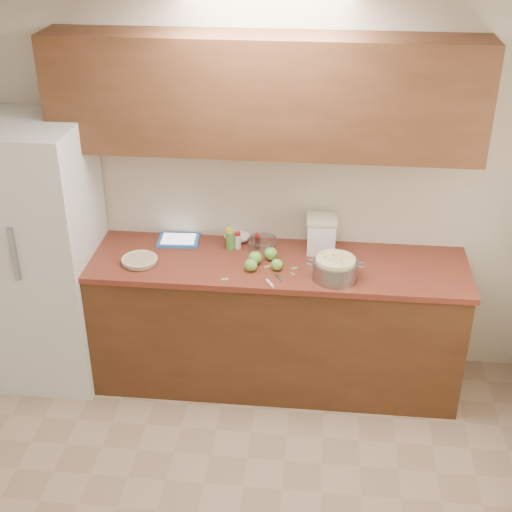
# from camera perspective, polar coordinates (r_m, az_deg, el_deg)

# --- Properties ---
(room_shell) EXTENTS (3.60, 3.60, 3.60)m
(room_shell) POSITION_cam_1_polar(r_m,az_deg,el_deg) (3.11, -2.29, -7.37)
(room_shell) COLOR tan
(room_shell) RESTS_ON ground
(counter_run) EXTENTS (2.64, 0.68, 0.92)m
(counter_run) POSITION_cam_1_polar(r_m,az_deg,el_deg) (4.79, 0.35, -5.19)
(counter_run) COLOR #532F17
(counter_run) RESTS_ON ground
(upper_cabinets) EXTENTS (2.60, 0.34, 0.70)m
(upper_cabinets) POSITION_cam_1_polar(r_m,az_deg,el_deg) (4.30, 0.62, 12.74)
(upper_cabinets) COLOR brown
(upper_cabinets) RESTS_ON room_shell
(fridge) EXTENTS (0.70, 0.70, 1.80)m
(fridge) POSITION_cam_1_polar(r_m,az_deg,el_deg) (4.87, -16.80, 0.08)
(fridge) COLOR silver
(fridge) RESTS_ON ground
(pie) EXTENTS (0.24, 0.24, 0.04)m
(pie) POSITION_cam_1_polar(r_m,az_deg,el_deg) (4.57, -9.30, -0.34)
(pie) COLOR silver
(pie) RESTS_ON counter_run
(colander) EXTENTS (0.37, 0.28, 0.14)m
(colander) POSITION_cam_1_polar(r_m,az_deg,el_deg) (4.35, 6.35, -1.01)
(colander) COLOR gray
(colander) RESTS_ON counter_run
(flour_canister) EXTENTS (0.20, 0.20, 0.24)m
(flour_canister) POSITION_cam_1_polar(r_m,az_deg,el_deg) (4.64, 5.26, 1.77)
(flour_canister) COLOR white
(flour_canister) RESTS_ON counter_run
(tablet) EXTENTS (0.28, 0.22, 0.02)m
(tablet) POSITION_cam_1_polar(r_m,az_deg,el_deg) (4.81, -6.21, 1.29)
(tablet) COLOR blue
(tablet) RESTS_ON counter_run
(paring_knife) EXTENTS (0.11, 0.17, 0.02)m
(paring_knife) POSITION_cam_1_polar(r_m,az_deg,el_deg) (4.30, 1.22, -2.13)
(paring_knife) COLOR gray
(paring_knife) RESTS_ON counter_run
(lemon_bottle) EXTENTS (0.05, 0.05, 0.15)m
(lemon_bottle) POSITION_cam_1_polar(r_m,az_deg,el_deg) (4.66, -2.09, 1.34)
(lemon_bottle) COLOR #4C8C38
(lemon_bottle) RESTS_ON counter_run
(cinnamon_shaker) EXTENTS (0.05, 0.05, 0.11)m
(cinnamon_shaker) POSITION_cam_1_polar(r_m,az_deg,el_deg) (4.68, -1.48, 1.26)
(cinnamon_shaker) COLOR beige
(cinnamon_shaker) RESTS_ON counter_run
(vanilla_bottle) EXTENTS (0.04, 0.04, 0.10)m
(vanilla_bottle) POSITION_cam_1_polar(r_m,az_deg,el_deg) (4.68, 0.14, 1.19)
(vanilla_bottle) COLOR black
(vanilla_bottle) RESTS_ON counter_run
(mixing_bowl) EXTENTS (0.20, 0.20, 0.07)m
(mixing_bowl) POSITION_cam_1_polar(r_m,az_deg,el_deg) (4.67, 0.49, 1.02)
(mixing_bowl) COLOR silver
(mixing_bowl) RESTS_ON counter_run
(paper_towel) EXTENTS (0.20, 0.18, 0.07)m
(paper_towel) POSITION_cam_1_polar(r_m,az_deg,el_deg) (4.78, -1.50, 1.60)
(paper_towel) COLOR white
(paper_towel) RESTS_ON counter_run
(apple_left) EXTENTS (0.09, 0.09, 0.10)m
(apple_left) POSITION_cam_1_polar(r_m,az_deg,el_deg) (4.49, -0.06, -0.14)
(apple_left) COLOR #67AD3B
(apple_left) RESTS_ON counter_run
(apple_center) EXTENTS (0.09, 0.09, 0.10)m
(apple_center) POSITION_cam_1_polar(r_m,az_deg,el_deg) (4.54, 1.18, 0.19)
(apple_center) COLOR #67AD3B
(apple_center) RESTS_ON counter_run
(apple_front) EXTENTS (0.08, 0.08, 0.09)m
(apple_front) POSITION_cam_1_polar(r_m,az_deg,el_deg) (4.42, -0.43, -0.72)
(apple_front) COLOR #67AD3B
(apple_front) RESTS_ON counter_run
(apple_extra) EXTENTS (0.08, 0.08, 0.09)m
(apple_extra) POSITION_cam_1_polar(r_m,az_deg,el_deg) (4.43, 1.68, -0.69)
(apple_extra) COLOR #67AD3B
(apple_extra) RESTS_ON counter_run
(peel_a) EXTENTS (0.05, 0.03, 0.00)m
(peel_a) POSITION_cam_1_polar(r_m,az_deg,el_deg) (4.35, -2.53, -1.85)
(peel_a) COLOR #81B558
(peel_a) RESTS_ON counter_run
(peel_b) EXTENTS (0.05, 0.04, 0.00)m
(peel_b) POSITION_cam_1_polar(r_m,az_deg,el_deg) (4.48, 0.91, -0.86)
(peel_b) COLOR #81B558
(peel_b) RESTS_ON counter_run
(peel_c) EXTENTS (0.03, 0.03, 0.00)m
(peel_c) POSITION_cam_1_polar(r_m,az_deg,el_deg) (4.41, 2.95, -1.43)
(peel_c) COLOR #81B558
(peel_c) RESTS_ON counter_run
(peel_d) EXTENTS (0.04, 0.03, 0.00)m
(peel_d) POSITION_cam_1_polar(r_m,az_deg,el_deg) (4.47, 3.10, -0.98)
(peel_d) COLOR #81B558
(peel_d) RESTS_ON counter_run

